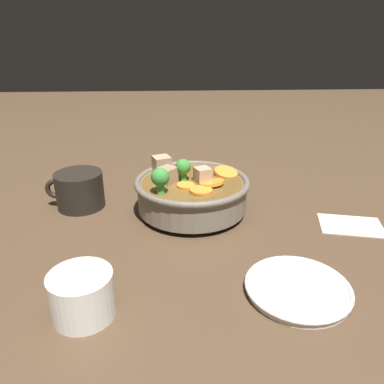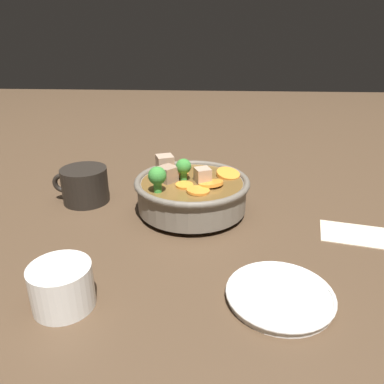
{
  "view_description": "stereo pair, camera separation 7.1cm",
  "coord_description": "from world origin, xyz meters",
  "px_view_note": "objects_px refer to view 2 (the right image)",
  "views": [
    {
      "loc": [
        0.03,
        0.65,
        0.33
      ],
      "look_at": [
        0.0,
        0.0,
        0.04
      ],
      "focal_mm": 35.0,
      "sensor_mm": 36.0,
      "label": 1
    },
    {
      "loc": [
        -0.04,
        0.65,
        0.33
      ],
      "look_at": [
        0.0,
        0.0,
        0.04
      ],
      "focal_mm": 35.0,
      "sensor_mm": 36.0,
      "label": 2
    }
  ],
  "objects_px": {
    "stirfry_bowl": "(192,191)",
    "dark_mug": "(84,185)",
    "side_saucer": "(280,295)",
    "tea_cup": "(62,286)"
  },
  "relations": [
    {
      "from": "stirfry_bowl",
      "to": "dark_mug",
      "type": "bearing_deg",
      "value": -9.33
    },
    {
      "from": "stirfry_bowl",
      "to": "side_saucer",
      "type": "bearing_deg",
      "value": 117.86
    },
    {
      "from": "stirfry_bowl",
      "to": "side_saucer",
      "type": "xyz_separation_m",
      "value": [
        -0.13,
        0.25,
        -0.04
      ]
    },
    {
      "from": "side_saucer",
      "to": "stirfry_bowl",
      "type": "bearing_deg",
      "value": -62.14
    },
    {
      "from": "side_saucer",
      "to": "dark_mug",
      "type": "relative_size",
      "value": 1.27
    },
    {
      "from": "side_saucer",
      "to": "tea_cup",
      "type": "bearing_deg",
      "value": 5.5
    },
    {
      "from": "side_saucer",
      "to": "tea_cup",
      "type": "xyz_separation_m",
      "value": [
        0.28,
        0.03,
        0.02
      ]
    },
    {
      "from": "stirfry_bowl",
      "to": "dark_mug",
      "type": "distance_m",
      "value": 0.22
    },
    {
      "from": "side_saucer",
      "to": "tea_cup",
      "type": "distance_m",
      "value": 0.28
    },
    {
      "from": "tea_cup",
      "to": "dark_mug",
      "type": "relative_size",
      "value": 0.7
    }
  ]
}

